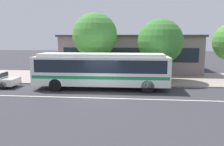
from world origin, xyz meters
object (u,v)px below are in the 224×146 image
Objects in this scene: street_tree_near_stop at (95,35)px; street_tree_mid_block at (160,42)px; pedestrian_walking_along_curb at (87,71)px; pedestrian_waiting_near_sign at (142,73)px; transit_bus at (101,69)px.

street_tree_mid_block is at bearing -0.83° from street_tree_near_stop.
street_tree_mid_block is at bearing 6.73° from pedestrian_walking_along_curb.
pedestrian_waiting_near_sign is 0.27× the size of street_tree_mid_block.
transit_bus is 4.16m from pedestrian_waiting_near_sign.
street_tree_near_stop is (0.66, 0.90, 3.32)m from pedestrian_walking_along_curb.
street_tree_mid_block is (1.65, 1.49, 2.76)m from pedestrian_waiting_near_sign.
street_tree_near_stop reaches higher than pedestrian_walking_along_curb.
street_tree_mid_block is at bearing 37.46° from transit_bus.
pedestrian_waiting_near_sign is 5.88m from street_tree_near_stop.
pedestrian_waiting_near_sign is 5.27m from pedestrian_walking_along_curb.
street_tree_mid_block is (6.88, 0.81, 2.73)m from pedestrian_walking_along_curb.
street_tree_near_stop is at bearing 107.01° from transit_bus.
transit_bus is at bearing -144.96° from pedestrian_waiting_near_sign.
pedestrian_walking_along_curb is at bearing -126.28° from street_tree_near_stop.
street_tree_near_stop is at bearing 53.72° from pedestrian_walking_along_curb.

